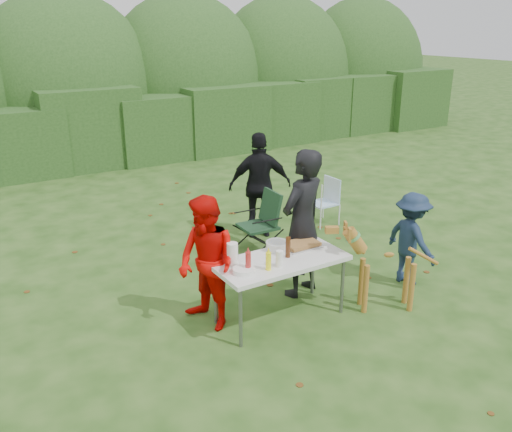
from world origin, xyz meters
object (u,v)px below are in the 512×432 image
person_black_puffy (260,185)px  dog (388,268)px  child (411,239)px  mustard_bottle (268,261)px  paper_towel_roll (232,254)px  lawn_chair (322,201)px  folding_table (280,263)px  camping_chair (258,223)px  person_cook (302,224)px  ketchup_bottle (248,262)px  person_red_jacket (207,264)px  beer_bottle (288,247)px

person_black_puffy → dog: 2.76m
child → mustard_bottle: (-2.19, -0.03, 0.23)m
person_black_puffy → paper_towel_roll: size_ratio=6.37×
lawn_chair → paper_towel_roll: (-2.86, -2.05, 0.48)m
lawn_chair → person_black_puffy: bearing=-5.6°
folding_table → mustard_bottle: (-0.26, -0.16, 0.15)m
child → camping_chair: 2.19m
paper_towel_roll → dog: bearing=-18.8°
paper_towel_roll → child: bearing=-6.1°
person_cook → ketchup_bottle: size_ratio=8.39×
person_red_jacket → lawn_chair: (3.09, 1.89, -0.36)m
dog → lawn_chair: (1.12, 2.65, -0.13)m
person_cook → child: 1.48m
folding_table → person_black_puffy: person_black_puffy is taller
person_black_puffy → mustard_bottle: 2.82m
person_red_jacket → beer_bottle: bearing=58.9°
child → dog: size_ratio=1.12×
folding_table → person_red_jacket: (-0.76, 0.29, 0.07)m
person_cook → ketchup_bottle: 1.14m
person_black_puffy → mustard_bottle: (-1.42, -2.44, 0.01)m
person_cook → camping_chair: (0.21, 1.36, -0.46)m
folding_table → dog: dog is taller
lawn_chair → beer_bottle: size_ratio=3.27×
child → beer_bottle: child is taller
person_cook → paper_towel_roll: bearing=-4.7°
lawn_chair → mustard_bottle: size_ratio=3.92×
folding_table → lawn_chair: (2.32, 2.19, -0.29)m
folding_table → person_cook: bearing=33.7°
person_red_jacket → ketchup_bottle: 0.49m
person_black_puffy → ketchup_bottle: (-1.62, -2.36, 0.02)m
person_cook → mustard_bottle: 1.00m
person_red_jacket → camping_chair: bearing=120.8°
child → lawn_chair: child is taller
camping_chair → lawn_chair: 1.61m
camping_chair → beer_bottle: (-0.68, -1.74, 0.40)m
lawn_chair → beer_bottle: bearing=43.5°
child → folding_table: bearing=89.6°
child → ketchup_bottle: bearing=92.3°
person_red_jacket → beer_bottle: (0.86, -0.29, 0.11)m
person_black_puffy → paper_towel_roll: 2.73m
folding_table → child: size_ratio=1.22×
person_cook → beer_bottle: bearing=21.4°
child → ketchup_bottle: (-2.39, 0.05, 0.24)m
person_red_jacket → camping_chair: size_ratio=1.64×
person_cook → lawn_chair: (1.75, 1.80, -0.53)m
dog → mustard_bottle: bearing=16.2°
dog → paper_towel_roll: dog is taller
person_red_jacket → paper_towel_roll: (0.23, -0.16, 0.12)m
person_black_puffy → ketchup_bottle: person_black_puffy is taller
person_cook → dog: 1.13m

